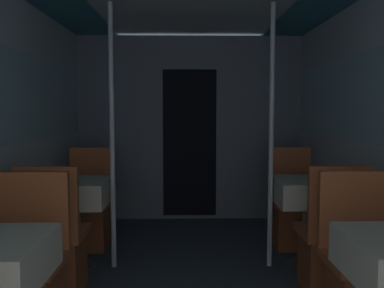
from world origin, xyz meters
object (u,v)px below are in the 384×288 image
Objects in this scene: chair_left_far_0 at (27,287)px; dining_table_left_1 at (74,196)px; chair_left_far_1 at (89,217)px; chair_right_far_0 at (361,284)px; chair_left_near_1 at (56,254)px; chair_right_near_1 at (329,252)px; dining_table_right_1 at (309,195)px; support_pole_left_1 at (112,138)px; chair_right_far_1 at (292,216)px; support_pole_right_1 at (271,137)px.

chair_left_far_0 is 1.28× the size of dining_table_left_1.
chair_left_far_1 is 1.00× the size of chair_right_far_0.
chair_left_near_1 is at bearing -15.97° from chair_right_far_0.
chair_left_near_1 is 1.98m from chair_right_near_1.
chair_right_far_0 and chair_right_near_1 have the same top height.
dining_table_left_1 is 2.07m from chair_right_near_1.
dining_table_left_1 is 1.98m from dining_table_right_1.
chair_right_far_1 is at bearing 17.82° from support_pole_left_1.
chair_left_near_1 and chair_right_far_1 have the same top height.
support_pole_left_1 reaches higher than chair_left_far_1.
support_pole_right_1 reaches higher than chair_left_near_1.
chair_right_near_1 is 1.00× the size of chair_right_far_1.
support_pole_left_1 is (0.33, 0.53, 0.80)m from chair_left_near_1.
dining_table_right_1 is 0.78× the size of chair_right_near_1.
dining_table_right_1 is at bearing -151.00° from chair_left_far_0.
support_pole_right_1 is at bearing 0.00° from support_pole_left_1.
dining_table_right_1 is (0.00, 1.10, 0.31)m from chair_right_far_0.
chair_right_near_1 is at bearing -90.00° from chair_right_far_0.
support_pole_left_1 is at bearing 121.75° from chair_left_far_1.
chair_left_near_1 is 1.28× the size of dining_table_right_1.
dining_table_right_1 is at bearing 0.00° from support_pole_right_1.
support_pole_left_1 is 1.91m from chair_right_far_1.
chair_right_far_0 is at bearing -90.00° from chair_right_near_1.
chair_left_far_1 is at bearing 90.00° from dining_table_left_1.
dining_table_left_1 is 0.62m from chair_left_near_1.
chair_left_far_0 is 0.43× the size of support_pole_left_1.
chair_right_far_1 reaches higher than dining_table_right_1.
chair_left_far_0 is at bearing -151.00° from dining_table_right_1.
chair_left_far_1 is 1.91m from support_pole_right_1.
chair_right_near_1 reaches higher than dining_table_left_1.
chair_left_far_1 is 1.98m from chair_right_far_1.
chair_right_near_1 and chair_right_far_1 have the same top height.
support_pole_left_1 is 2.31× the size of chair_right_far_0.
chair_right_near_1 is 1.02m from support_pole_right_1.
chair_left_far_1 is 2.07m from dining_table_right_1.
dining_table_left_1 is at bearing 180.00° from dining_table_right_1.
chair_left_far_0 is 2.06m from chair_right_near_1.
support_pole_right_1 reaches higher than chair_right_near_1.
dining_table_left_1 is 1.72m from support_pole_right_1.
dining_table_left_1 is 0.78× the size of chair_right_far_1.
chair_right_far_1 is at bearing 90.00° from dining_table_right_1.
chair_left_far_0 is 1.00× the size of chair_right_far_0.
chair_right_near_1 is (1.98, -1.06, 0.00)m from chair_left_far_1.
chair_right_far_0 is 1.00× the size of chair_right_far_1.
support_pole_left_1 reaches higher than chair_right_far_0.
chair_right_far_0 is at bearing -29.00° from dining_table_left_1.
chair_left_near_1 is (0.00, -0.53, -0.31)m from dining_table_left_1.
chair_left_near_1 is at bearing 180.00° from chair_right_near_1.
support_pole_right_1 is (-0.33, 0.00, 0.49)m from dining_table_right_1.
chair_right_far_1 is at bearing -180.00° from chair_left_far_1.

